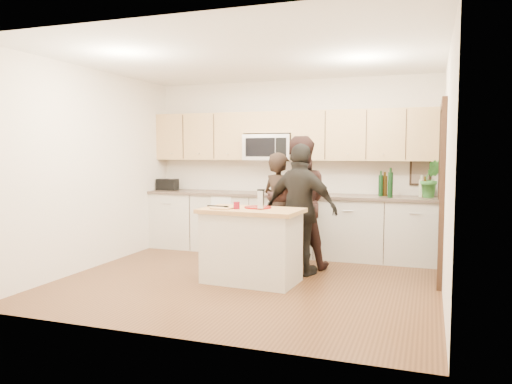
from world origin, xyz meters
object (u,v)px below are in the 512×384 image
(woman_center, at_px, (298,203))
(woman_left, at_px, (279,208))
(toaster, at_px, (168,184))
(island, at_px, (251,245))
(woman_right, at_px, (301,210))

(woman_center, bearing_deg, woman_left, -50.28)
(toaster, distance_m, woman_center, 2.59)
(island, xyz_separation_m, woman_right, (0.48, 0.55, 0.39))
(woman_right, bearing_deg, woman_left, -38.11)
(woman_right, bearing_deg, toaster, -11.67)
(toaster, xyz_separation_m, woman_center, (2.46, -0.83, -0.14))
(woman_right, bearing_deg, woman_center, -56.53)
(island, bearing_deg, woman_right, 52.96)
(woman_right, bearing_deg, island, 61.84)
(island, relative_size, toaster, 3.72)
(woman_left, bearing_deg, island, 116.97)
(woman_left, xyz_separation_m, woman_right, (0.45, -0.56, 0.06))
(island, distance_m, woman_right, 0.83)
(island, height_order, woman_right, woman_right)
(island, distance_m, toaster, 2.79)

